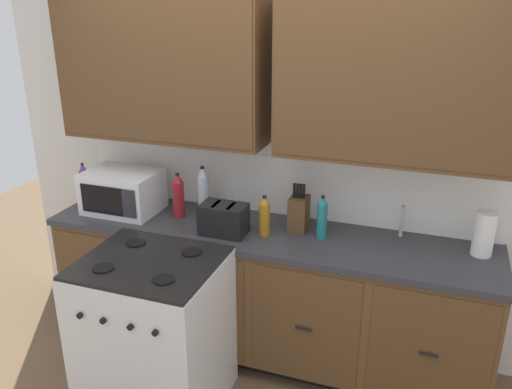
% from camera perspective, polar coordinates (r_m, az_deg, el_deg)
% --- Properties ---
extents(ground_plane, '(8.00, 8.00, 0.00)m').
position_cam_1_polar(ground_plane, '(3.57, -0.79, -19.34)').
color(ground_plane, brown).
extents(wall_unit, '(3.99, 0.40, 2.48)m').
position_cam_1_polar(wall_unit, '(3.26, 2.20, 9.33)').
color(wall_unit, white).
rests_on(wall_unit, ground_plane).
extents(counter_run, '(2.82, 0.64, 0.91)m').
position_cam_1_polar(counter_run, '(3.52, 0.93, -10.54)').
color(counter_run, black).
rests_on(counter_run, ground_plane).
extents(stove_range, '(0.76, 0.68, 0.95)m').
position_cam_1_polar(stove_range, '(3.21, -10.86, -14.43)').
color(stove_range, white).
rests_on(stove_range, ground_plane).
extents(microwave, '(0.48, 0.37, 0.28)m').
position_cam_1_polar(microwave, '(3.68, -14.17, 0.33)').
color(microwave, white).
rests_on(microwave, counter_run).
extents(toaster, '(0.28, 0.18, 0.19)m').
position_cam_1_polar(toaster, '(3.25, -3.51, -2.66)').
color(toaster, black).
rests_on(toaster, counter_run).
extents(knife_block, '(0.11, 0.14, 0.31)m').
position_cam_1_polar(knife_block, '(3.29, 4.63, -1.99)').
color(knife_block, '#52361E').
rests_on(knife_block, counter_run).
extents(sink_faucet, '(0.02, 0.02, 0.20)m').
position_cam_1_polar(sink_faucet, '(3.32, 15.44, -2.79)').
color(sink_faucet, '#B2B5BA').
rests_on(sink_faucet, counter_run).
extents(paper_towel_roll, '(0.12, 0.12, 0.26)m').
position_cam_1_polar(paper_towel_roll, '(3.24, 23.36, -3.91)').
color(paper_towel_roll, white).
rests_on(paper_towel_roll, counter_run).
extents(bottle_clear, '(0.08, 0.08, 0.33)m').
position_cam_1_polar(bottle_clear, '(3.53, -5.72, 0.39)').
color(bottle_clear, silver).
rests_on(bottle_clear, counter_run).
extents(bottle_red, '(0.08, 0.08, 0.30)m').
position_cam_1_polar(bottle_red, '(3.51, -8.36, -0.12)').
color(bottle_red, maroon).
rests_on(bottle_red, counter_run).
extents(bottle_amber, '(0.07, 0.07, 0.26)m').
position_cam_1_polar(bottle_amber, '(3.22, 0.92, -2.32)').
color(bottle_amber, '#9E6619').
rests_on(bottle_amber, counter_run).
extents(bottle_violet, '(0.06, 0.06, 0.30)m').
position_cam_1_polar(bottle_violet, '(3.89, -18.00, 1.10)').
color(bottle_violet, '#663384').
rests_on(bottle_violet, counter_run).
extents(bottle_teal, '(0.06, 0.06, 0.27)m').
position_cam_1_polar(bottle_teal, '(3.20, 7.13, -2.46)').
color(bottle_teal, '#1E707A').
rests_on(bottle_teal, counter_run).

